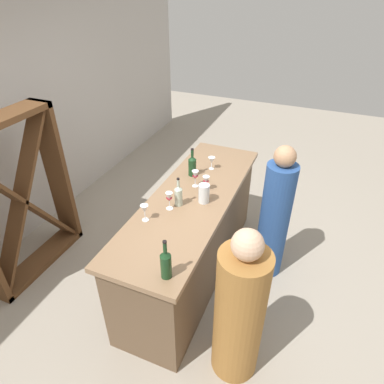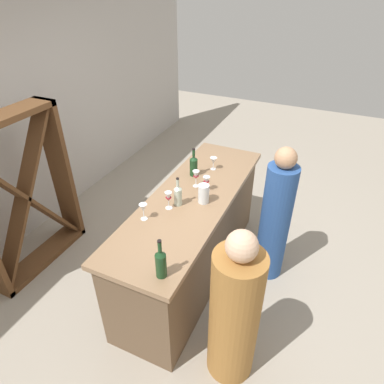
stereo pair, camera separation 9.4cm
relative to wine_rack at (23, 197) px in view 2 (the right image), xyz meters
The scene contains 15 objects.
ground_plane 1.94m from the wine_rack, 71.38° to the right, with size 12.00×12.00×0.00m, color #9E9384.
back_wall 0.95m from the wine_rack, 44.69° to the left, with size 8.00×0.10×2.80m, color #BCB7B2.
bar_counter 1.78m from the wine_rack, 71.38° to the right, with size 2.32×0.73×1.00m.
wine_rack is the anchor object (origin of this frame).
wine_bottle_leftmost_olive_green 1.94m from the wine_rack, 103.29° to the right, with size 0.08×0.08×0.33m.
wine_bottle_second_left_clear_pale 1.65m from the wine_rack, 76.49° to the right, with size 0.07×0.07×0.28m.
wine_bottle_center_olive_green 1.78m from the wine_rack, 58.12° to the right, with size 0.08×0.08×0.31m.
wine_glass_near_left 1.89m from the wine_rack, 67.66° to the right, with size 0.07×0.07×0.15m.
wine_glass_near_center 2.01m from the wine_rack, 55.37° to the right, with size 0.08×0.08×0.14m.
wine_glass_near_right 1.79m from the wine_rack, 65.32° to the right, with size 0.07×0.07×0.17m.
wine_glass_far_left 1.59m from the wine_rack, 79.11° to the right, with size 0.06×0.06×0.17m.
wine_glass_far_center 1.44m from the wine_rack, 87.43° to the right, with size 0.07×0.07×0.16m.
water_pitcher 1.87m from the wine_rack, 73.85° to the right, with size 0.10×0.10×0.18m.
person_left_guest 2.58m from the wine_rack, 69.37° to the right, with size 0.31×0.31×1.51m.
person_center_guest 2.41m from the wine_rack, 96.85° to the right, with size 0.46×0.46×1.45m.
Camera 2 is at (-2.42, -1.11, 2.80)m, focal length 31.49 mm.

